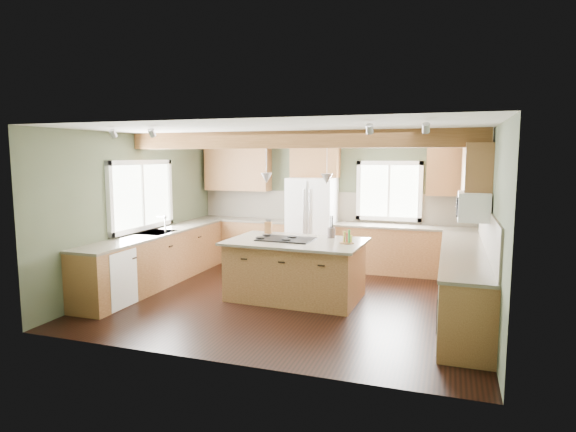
% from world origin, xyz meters
% --- Properties ---
extents(floor, '(5.60, 5.60, 0.00)m').
position_xyz_m(floor, '(0.00, 0.00, 0.00)').
color(floor, black).
rests_on(floor, ground).
extents(ceiling, '(5.60, 5.60, 0.00)m').
position_xyz_m(ceiling, '(0.00, 0.00, 2.60)').
color(ceiling, silver).
rests_on(ceiling, wall_back).
extents(wall_back, '(5.60, 0.00, 5.60)m').
position_xyz_m(wall_back, '(0.00, 2.50, 1.30)').
color(wall_back, '#444B35').
rests_on(wall_back, ground).
extents(wall_left, '(0.00, 5.00, 5.00)m').
position_xyz_m(wall_left, '(-2.80, 0.00, 1.30)').
color(wall_left, '#444B35').
rests_on(wall_left, ground).
extents(wall_right, '(0.00, 5.00, 5.00)m').
position_xyz_m(wall_right, '(2.80, 0.00, 1.30)').
color(wall_right, '#444B35').
rests_on(wall_right, ground).
extents(ceiling_beam, '(5.55, 0.26, 0.26)m').
position_xyz_m(ceiling_beam, '(0.00, 0.04, 2.47)').
color(ceiling_beam, '#523217').
rests_on(ceiling_beam, ceiling).
extents(soffit_trim, '(5.55, 0.20, 0.10)m').
position_xyz_m(soffit_trim, '(0.00, 2.40, 2.54)').
color(soffit_trim, '#523217').
rests_on(soffit_trim, ceiling).
extents(backsplash_back, '(5.58, 0.03, 0.58)m').
position_xyz_m(backsplash_back, '(0.00, 2.48, 1.21)').
color(backsplash_back, brown).
rests_on(backsplash_back, wall_back).
extents(backsplash_right, '(0.03, 3.70, 0.58)m').
position_xyz_m(backsplash_right, '(2.78, 0.05, 1.21)').
color(backsplash_right, brown).
rests_on(backsplash_right, wall_right).
extents(base_cab_back_left, '(2.02, 0.60, 0.88)m').
position_xyz_m(base_cab_back_left, '(-1.79, 2.20, 0.44)').
color(base_cab_back_left, brown).
rests_on(base_cab_back_left, floor).
extents(counter_back_left, '(2.06, 0.64, 0.04)m').
position_xyz_m(counter_back_left, '(-1.79, 2.20, 0.90)').
color(counter_back_left, '#484135').
rests_on(counter_back_left, base_cab_back_left).
extents(base_cab_back_right, '(2.62, 0.60, 0.88)m').
position_xyz_m(base_cab_back_right, '(1.49, 2.20, 0.44)').
color(base_cab_back_right, brown).
rests_on(base_cab_back_right, floor).
extents(counter_back_right, '(2.66, 0.64, 0.04)m').
position_xyz_m(counter_back_right, '(1.49, 2.20, 0.90)').
color(counter_back_right, '#484135').
rests_on(counter_back_right, base_cab_back_right).
extents(base_cab_left, '(0.60, 3.70, 0.88)m').
position_xyz_m(base_cab_left, '(-2.50, 0.05, 0.44)').
color(base_cab_left, brown).
rests_on(base_cab_left, floor).
extents(counter_left, '(0.64, 3.74, 0.04)m').
position_xyz_m(counter_left, '(-2.50, 0.05, 0.90)').
color(counter_left, '#484135').
rests_on(counter_left, base_cab_left).
extents(base_cab_right, '(0.60, 3.70, 0.88)m').
position_xyz_m(base_cab_right, '(2.50, 0.05, 0.44)').
color(base_cab_right, brown).
rests_on(base_cab_right, floor).
extents(counter_right, '(0.64, 3.74, 0.04)m').
position_xyz_m(counter_right, '(2.50, 0.05, 0.90)').
color(counter_right, '#484135').
rests_on(counter_right, base_cab_right).
extents(upper_cab_back_left, '(1.40, 0.35, 0.90)m').
position_xyz_m(upper_cab_back_left, '(-1.99, 2.33, 1.95)').
color(upper_cab_back_left, brown).
rests_on(upper_cab_back_left, wall_back).
extents(upper_cab_over_fridge, '(0.96, 0.35, 0.70)m').
position_xyz_m(upper_cab_over_fridge, '(-0.30, 2.33, 2.15)').
color(upper_cab_over_fridge, brown).
rests_on(upper_cab_over_fridge, wall_back).
extents(upper_cab_right, '(0.35, 2.20, 0.90)m').
position_xyz_m(upper_cab_right, '(2.62, 0.90, 1.95)').
color(upper_cab_right, brown).
rests_on(upper_cab_right, wall_right).
extents(upper_cab_back_corner, '(0.90, 0.35, 0.90)m').
position_xyz_m(upper_cab_back_corner, '(2.30, 2.33, 1.95)').
color(upper_cab_back_corner, brown).
rests_on(upper_cab_back_corner, wall_back).
extents(window_left, '(0.04, 1.60, 1.05)m').
position_xyz_m(window_left, '(-2.78, 0.05, 1.55)').
color(window_left, white).
rests_on(window_left, wall_left).
extents(window_back, '(1.10, 0.04, 1.00)m').
position_xyz_m(window_back, '(1.15, 2.48, 1.55)').
color(window_back, white).
rests_on(window_back, wall_back).
extents(sink, '(0.50, 0.65, 0.03)m').
position_xyz_m(sink, '(-2.50, 0.05, 0.91)').
color(sink, '#262628').
rests_on(sink, counter_left).
extents(faucet, '(0.02, 0.02, 0.28)m').
position_xyz_m(faucet, '(-2.32, 0.05, 1.05)').
color(faucet, '#B2B2B7').
rests_on(faucet, sink).
extents(dishwasher, '(0.60, 0.60, 0.84)m').
position_xyz_m(dishwasher, '(-2.49, -1.25, 0.43)').
color(dishwasher, white).
rests_on(dishwasher, floor).
extents(oven, '(0.60, 0.72, 0.84)m').
position_xyz_m(oven, '(2.49, -1.25, 0.43)').
color(oven, white).
rests_on(oven, floor).
extents(microwave, '(0.40, 0.70, 0.38)m').
position_xyz_m(microwave, '(2.58, -0.05, 1.55)').
color(microwave, white).
rests_on(microwave, wall_right).
extents(pendant_left, '(0.18, 0.18, 0.16)m').
position_xyz_m(pendant_left, '(-0.47, 0.06, 1.88)').
color(pendant_left, '#B2B2B7').
rests_on(pendant_left, ceiling).
extents(pendant_right, '(0.18, 0.18, 0.16)m').
position_xyz_m(pendant_right, '(0.52, 0.02, 1.88)').
color(pendant_right, '#B2B2B7').
rests_on(pendant_right, ceiling).
extents(refrigerator, '(0.90, 0.74, 1.80)m').
position_xyz_m(refrigerator, '(-0.30, 2.12, 0.90)').
color(refrigerator, white).
rests_on(refrigerator, floor).
extents(island, '(2.01, 1.28, 0.88)m').
position_xyz_m(island, '(0.02, 0.04, 0.44)').
color(island, brown).
rests_on(island, floor).
extents(island_top, '(2.15, 1.41, 0.04)m').
position_xyz_m(island_top, '(0.02, 0.04, 0.90)').
color(island_top, '#484135').
rests_on(island_top, island).
extents(cooktop, '(0.87, 0.60, 0.02)m').
position_xyz_m(cooktop, '(-0.14, 0.05, 0.93)').
color(cooktop, black).
rests_on(cooktop, island_top).
extents(knife_block, '(0.12, 0.10, 0.19)m').
position_xyz_m(knife_block, '(-0.63, 0.57, 1.02)').
color(knife_block, brown).
rests_on(knife_block, island_top).
extents(utensil_crock, '(0.15, 0.15, 0.16)m').
position_xyz_m(utensil_crock, '(0.49, 0.46, 1.00)').
color(utensil_crock, '#483F3A').
rests_on(utensil_crock, island_top).
extents(bottle_tray, '(0.25, 0.25, 0.20)m').
position_xyz_m(bottle_tray, '(0.83, 0.05, 1.02)').
color(bottle_tray, brown).
rests_on(bottle_tray, island_top).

